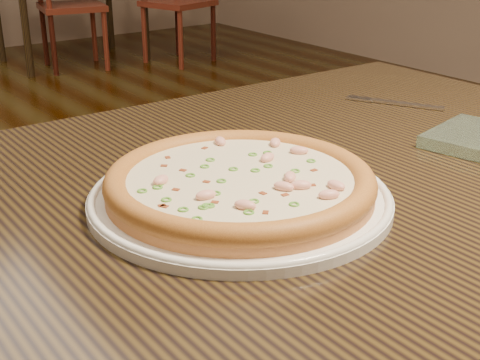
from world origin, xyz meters
TOP-DOWN VIEW (x-y plane):
  - hero_table at (0.23, -0.48)m, footprint 1.20×0.80m
  - plate at (0.11, -0.53)m, footprint 0.36×0.36m
  - pizza at (0.11, -0.53)m, footprint 0.32×0.32m
  - fork at (0.59, -0.35)m, footprint 0.10×0.16m
  - chair_c at (1.49, 3.45)m, footprint 0.50×0.50m
  - chair_d at (2.30, 3.19)m, footprint 0.52×0.52m

SIDE VIEW (x-z plane):
  - chair_c at x=1.49m, z-range -0.04..0.91m
  - chair_d at x=2.30m, z-range -0.04..0.91m
  - hero_table at x=0.23m, z-range 0.28..1.03m
  - fork at x=0.59m, z-range 0.75..0.75m
  - plate at x=0.11m, z-range 0.75..0.77m
  - pizza at x=0.11m, z-range 0.76..0.79m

